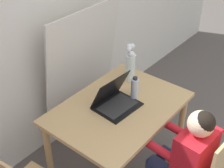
# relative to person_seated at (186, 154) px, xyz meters

# --- Properties ---
(wall_back) EXTENTS (6.40, 0.05, 2.50)m
(wall_back) POSITION_rel_person_seated_xyz_m (-0.08, 1.35, 0.64)
(wall_back) COLOR white
(wall_back) RESTS_ON ground_plane
(dining_table) EXTENTS (1.01, 0.72, 0.72)m
(dining_table) POSITION_rel_person_seated_xyz_m (0.02, 0.57, 0.00)
(dining_table) COLOR tan
(dining_table) RESTS_ON ground_plane
(person_seated) EXTENTS (0.32, 0.44, 1.00)m
(person_seated) POSITION_rel_person_seated_xyz_m (0.00, 0.00, 0.00)
(person_seated) COLOR red
(person_seated) RESTS_ON ground_plane
(laptop) EXTENTS (0.33, 0.27, 0.24)m
(laptop) POSITION_rel_person_seated_xyz_m (0.01, 0.60, 0.16)
(laptop) COLOR black
(laptop) RESTS_ON dining_table
(flower_vase) EXTENTS (0.08, 0.08, 0.32)m
(flower_vase) POSITION_rel_person_seated_xyz_m (0.36, 0.72, 0.25)
(flower_vase) COLOR silver
(flower_vase) RESTS_ON dining_table
(water_bottle) EXTENTS (0.06, 0.06, 0.19)m
(water_bottle) POSITION_rel_person_seated_xyz_m (0.17, 0.54, 0.19)
(water_bottle) COLOR silver
(water_bottle) RESTS_ON dining_table
(cardboard_panel) EXTENTS (0.85, 0.19, 1.26)m
(cardboard_panel) POSITION_rel_person_seated_xyz_m (0.29, 1.20, 0.02)
(cardboard_panel) COLOR silver
(cardboard_panel) RESTS_ON ground_plane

